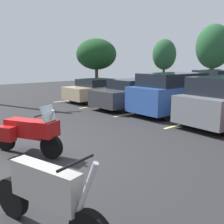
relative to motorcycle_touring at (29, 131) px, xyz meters
name	(u,v)px	position (x,y,z in m)	size (l,w,h in m)	color
ground	(22,157)	(-0.08, -0.19, -0.67)	(44.00, 44.00, 0.10)	#262628
motorcycle_touring	(29,131)	(0.00, 0.00, 0.00)	(1.94, 1.26, 1.33)	black
motorcycle_third	(47,196)	(3.21, -1.13, -0.04)	(2.14, 0.79, 1.27)	black
parking_stripes	(175,114)	(-0.78, 7.26, -0.62)	(13.80, 5.04, 0.01)	#EAE066
car_tan	(99,90)	(-6.30, 7.12, 0.04)	(1.94, 4.29, 1.34)	tan
car_charcoal	(135,93)	(-3.30, 7.20, 0.10)	(1.89, 4.85, 1.47)	#38383D
car_blue	(175,93)	(-0.94, 7.40, 0.32)	(2.00, 4.69, 1.86)	#2D519E
car_far_white	(218,84)	(-2.02, 13.48, 0.30)	(2.07, 4.89, 1.85)	white
tree_far_left	(96,54)	(-19.13, 16.68, 2.60)	(4.79, 4.79, 5.05)	#4C3823
tree_far_right	(164,55)	(-11.38, 19.70, 2.46)	(2.45, 2.45, 4.68)	#4C3823
tree_left	(213,47)	(-5.33, 18.55, 2.97)	(2.88, 2.88, 5.45)	#4C3823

